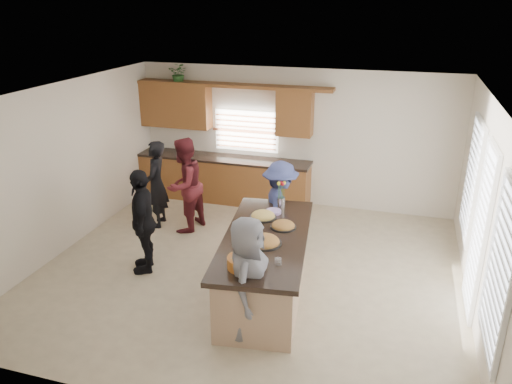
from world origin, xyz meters
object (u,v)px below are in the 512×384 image
(woman_right_back, at_px, (280,208))
(salad_bowl, at_px, (244,262))
(woman_left_back, at_px, (156,184))
(woman_right_front, at_px, (248,279))
(woman_left_mid, at_px, (184,185))
(island, at_px, (266,267))
(woman_left_front, at_px, (143,221))

(woman_right_back, bearing_deg, salad_bowl, 162.05)
(woman_left_back, height_order, woman_right_back, woman_left_back)
(salad_bowl, relative_size, woman_right_front, 0.25)
(woman_left_back, xyz_separation_m, woman_right_front, (2.64, -2.71, -0.00))
(woman_right_back, height_order, woman_right_front, woman_right_front)
(salad_bowl, xyz_separation_m, woman_left_mid, (-1.99, 2.63, -0.15))
(island, distance_m, woman_left_front, 2.07)
(island, bearing_deg, woman_right_back, 88.14)
(woman_right_back, bearing_deg, woman_left_front, 100.91)
(salad_bowl, relative_size, woman_right_back, 0.26)
(woman_left_mid, relative_size, woman_right_back, 1.09)
(woman_left_front, bearing_deg, woman_left_back, 177.01)
(woman_right_front, bearing_deg, island, -1.68)
(woman_left_back, xyz_separation_m, woman_right_back, (2.47, -0.40, -0.02))
(woman_left_back, height_order, woman_right_front, woman_left_back)
(island, relative_size, woman_left_back, 1.72)
(island, distance_m, woman_right_front, 1.04)
(salad_bowl, distance_m, woman_left_front, 2.29)
(island, relative_size, salad_bowl, 6.85)
(woman_left_back, relative_size, woman_left_mid, 0.94)
(woman_left_mid, height_order, woman_right_back, woman_left_mid)
(woman_left_front, relative_size, woman_right_back, 1.04)
(woman_left_back, distance_m, woman_right_back, 2.50)
(island, bearing_deg, woman_left_back, 138.92)
(woman_left_back, distance_m, woman_left_mid, 0.58)
(woman_left_back, bearing_deg, woman_left_front, 8.38)
(island, xyz_separation_m, woman_right_back, (-0.13, 1.33, 0.35))
(woman_right_back, bearing_deg, woman_right_front, 163.64)
(woman_right_back, xyz_separation_m, woman_right_front, (0.17, -2.31, 0.02))
(salad_bowl, height_order, woman_right_back, woman_right_back)
(salad_bowl, height_order, woman_right_front, woman_right_front)
(salad_bowl, relative_size, woman_left_front, 0.25)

